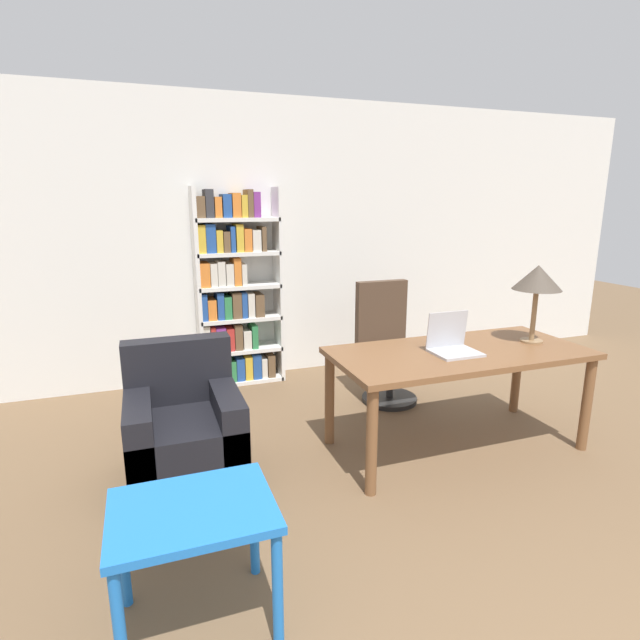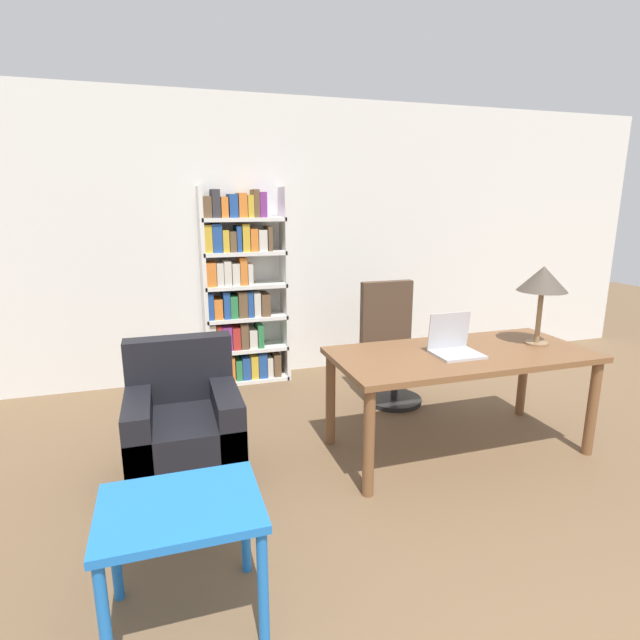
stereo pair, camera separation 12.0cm
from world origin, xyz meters
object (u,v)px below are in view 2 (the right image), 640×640
at_px(side_table_blue, 181,523).
at_px(armchair, 184,431).
at_px(desk, 461,364).
at_px(bookshelf, 240,293).
at_px(office_chair, 392,347).
at_px(laptop, 454,345).
at_px(table_lamp, 543,281).

bearing_deg(side_table_blue, armchair, 87.16).
bearing_deg(desk, bookshelf, 123.87).
xyz_separation_m(office_chair, bookshelf, (-1.19, 0.87, 0.40)).
bearing_deg(side_table_blue, laptop, 27.37).
bearing_deg(armchair, bookshelf, 68.66).
bearing_deg(bookshelf, table_lamp, -44.73).
distance_m(laptop, table_lamp, 0.81).
distance_m(side_table_blue, bookshelf, 2.94).
bearing_deg(laptop, bookshelf, 121.81).
xyz_separation_m(laptop, office_chair, (0.03, 1.00, -0.30)).
bearing_deg(table_lamp, laptop, -177.96).
relative_size(armchair, bookshelf, 0.46).
relative_size(office_chair, side_table_blue, 1.63).
height_order(desk, side_table_blue, desk).
bearing_deg(desk, office_chair, 93.18).
bearing_deg(side_table_blue, table_lamp, 21.04).
bearing_deg(bookshelf, armchair, -111.34).
xyz_separation_m(table_lamp, side_table_blue, (-2.55, -0.98, -0.72)).
xyz_separation_m(armchair, bookshelf, (0.63, 1.60, 0.60)).
relative_size(table_lamp, armchair, 0.66).
height_order(office_chair, armchair, office_chair).
distance_m(office_chair, bookshelf, 1.52).
xyz_separation_m(desk, side_table_blue, (-1.93, -0.98, -0.17)).
relative_size(laptop, armchair, 0.36).
distance_m(desk, table_lamp, 0.83).
xyz_separation_m(office_chair, side_table_blue, (-1.87, -1.96, -0.01)).
bearing_deg(armchair, table_lamp, -5.62).
bearing_deg(bookshelf, laptop, -58.19).
distance_m(desk, side_table_blue, 2.17).
height_order(desk, table_lamp, table_lamp).
bearing_deg(desk, laptop, -165.24).
bearing_deg(office_chair, bookshelf, 143.83).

